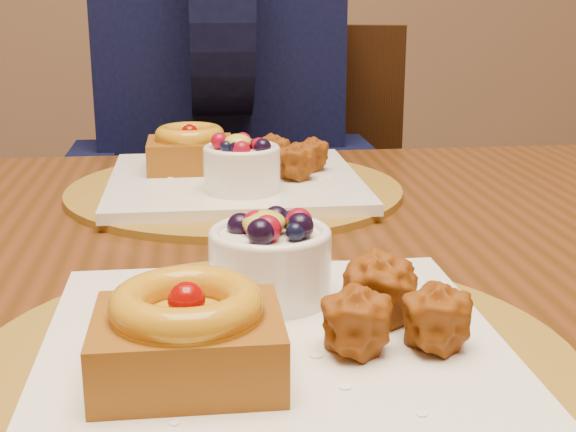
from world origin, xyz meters
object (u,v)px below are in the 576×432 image
Objects in this scene: place_setting_far at (233,176)px; diner at (220,91)px; dining_table at (250,336)px; place_setting_near at (269,334)px; chair_far at (263,276)px.

diner reaches higher than place_setting_far.
dining_table is at bearing -70.61° from diner.
dining_table is at bearing -89.47° from place_setting_far.
place_setting_far is (-0.00, 0.22, 0.10)m from dining_table.
dining_table is 4.21× the size of place_setting_near.
diner reaches higher than place_setting_near.
diner is at bearing 90.05° from dining_table.
chair_far is at bearing -9.12° from diner.
dining_table is 0.63m from chair_far.
dining_table is 2.08× the size of diner.
dining_table is 0.65m from diner.
place_setting_far is 0.41× the size of chair_far.
chair_far is (0.07, 0.39, -0.27)m from place_setting_far.
chair_far reaches higher than place_setting_near.
chair_far is (0.06, 0.60, -0.17)m from dining_table.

